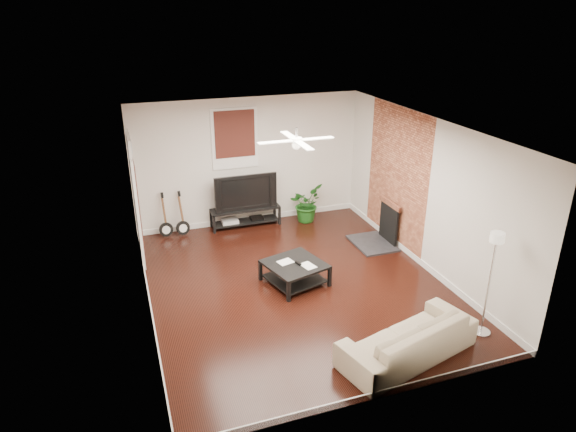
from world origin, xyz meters
name	(u,v)px	position (x,y,z in m)	size (l,w,h in m)	color
room	(296,211)	(0.00, 0.00, 1.40)	(5.01, 6.01, 2.81)	black
brick_accent	(397,177)	(2.49, 1.00, 1.40)	(0.02, 2.20, 2.80)	brown
fireplace	(380,223)	(2.20, 1.00, 0.46)	(0.80, 1.10, 0.92)	black
window_back	(235,139)	(-0.30, 2.97, 1.95)	(1.00, 0.06, 1.30)	#3E1A10
door_left	(136,198)	(-2.46, 1.90, 1.25)	(0.08, 1.00, 2.50)	white
tv_stand	(245,217)	(-0.18, 2.78, 0.21)	(1.53, 0.41, 0.43)	black
tv	(244,191)	(-0.18, 2.80, 0.82)	(1.37, 0.18, 0.79)	black
coffee_table	(295,273)	(0.00, 0.05, 0.20)	(0.93, 0.93, 0.39)	black
sofa	(408,338)	(0.81, -2.36, 0.30)	(2.04, 0.80, 0.60)	tan
floor_lamp	(489,285)	(2.16, -2.26, 0.83)	(0.27, 0.27, 1.67)	silver
potted_plant	(306,203)	(1.19, 2.62, 0.41)	(0.75, 0.65, 0.83)	#1A5418
guitar_left	(165,216)	(-1.92, 2.75, 0.48)	(0.30, 0.21, 0.96)	black
guitar_right	(182,214)	(-1.57, 2.72, 0.48)	(0.30, 0.21, 0.96)	black
ceiling_fan	(296,140)	(0.00, 0.00, 2.60)	(1.24, 1.24, 0.32)	white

